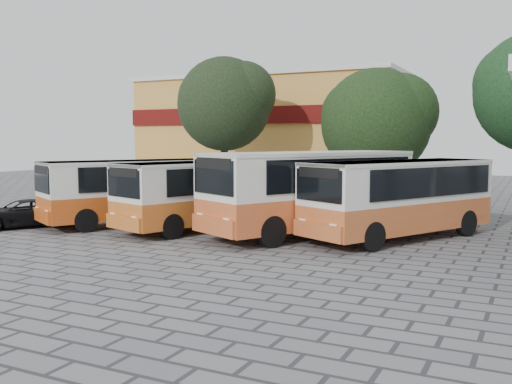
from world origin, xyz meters
The scene contains 9 objects.
ground centered at (0.00, 0.00, 0.00)m, with size 90.00×90.00×0.00m, color slate.
shophouse_block centered at (-11.00, 25.99, 4.16)m, with size 20.40×10.40×8.30m.
bus_far_left centered at (-7.21, 3.42, 1.52)m, with size 5.43×7.85×2.63m.
bus_centre_left centered at (-3.88, 3.62, 1.52)m, with size 4.44×7.77×2.63m.
bus_centre_right centered at (0.27, 4.15, 1.75)m, with size 6.05×9.03×3.03m.
bus_far_right centered at (3.38, 4.66, 1.59)m, with size 5.57×8.18×2.74m.
tree_left centered at (-9.86, 15.86, 5.87)m, with size 6.10×5.81×8.58m.
tree_middle centered at (-0.38, 16.11, 4.59)m, with size 6.36×6.05×7.41m.
parked_car centered at (-10.70, 0.78, 0.55)m, with size 1.81×3.92×1.09m, color black.
Camera 1 is at (7.65, -15.25, 3.46)m, focal length 40.00 mm.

